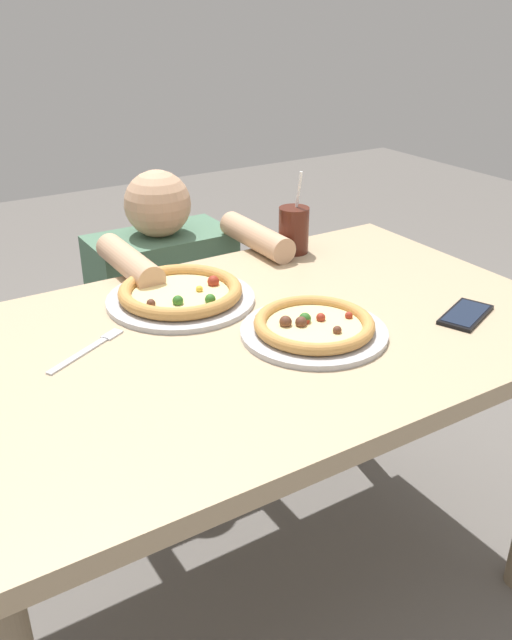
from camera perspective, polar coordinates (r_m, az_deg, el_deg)
The scene contains 8 objects.
ground_plane at distance 1.85m, azimuth -0.34°, elevation -22.05°, with size 8.00×8.00×0.00m, color #66605B.
dining_table at distance 1.44m, azimuth -0.40°, elevation -4.68°, with size 1.37×0.84×0.75m.
pizza_near at distance 1.37m, azimuth 4.96°, elevation -0.58°, with size 0.30×0.30×0.04m.
pizza_far at distance 1.52m, azimuth -6.45°, elevation 2.24°, with size 0.34×0.34×0.04m.
drink_cup_colored at distance 1.80m, azimuth 3.24°, elevation 7.72°, with size 0.08×0.08×0.22m.
fork at distance 1.35m, azimuth -14.04°, elevation -2.38°, with size 0.19×0.12×0.00m.
cell_phone at distance 1.51m, azimuth 17.50°, elevation 0.45°, with size 0.17×0.13×0.01m.
diner_seated at distance 2.08m, azimuth -7.57°, elevation -1.77°, with size 0.44×0.53×0.94m.
Camera 1 is at (-0.64, -1.05, 1.38)m, focal length 37.42 mm.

